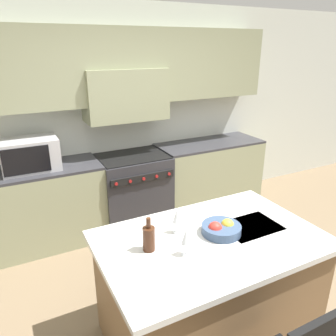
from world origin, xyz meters
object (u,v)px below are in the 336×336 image
Objects in this scene: wine_glass_far at (177,216)px; range_stove at (133,190)px; wine_glass_near at (186,237)px; microwave at (30,154)px; wine_bottle at (149,238)px; fruit_bowl at (221,229)px.

range_stove is at bearing 79.43° from wine_glass_far.
wine_glass_near is 0.28m from wine_glass_far.
range_stove is at bearing -0.93° from microwave.
fruit_bowl is (0.56, -0.05, -0.05)m from wine_bottle.
wine_glass_near is at bearing -70.13° from microwave.
microwave is at bearing 179.07° from range_stove.
range_stove is at bearing 72.13° from wine_bottle.
wine_bottle is 1.24× the size of wine_glass_far.
microwave is at bearing 106.10° from wine_bottle.
microwave reaches higher than wine_bottle.
wine_glass_near is (0.74, -2.05, -0.08)m from microwave.
range_stove is at bearing 88.60° from fruit_bowl.
wine_glass_far is 0.34m from fruit_bowl.
wine_bottle is 0.84× the size of fruit_bowl.
microwave is 2.18m from wine_glass_near.
fruit_bowl is (1.10, -1.94, -0.17)m from microwave.
wine_glass_far is (0.27, 0.11, 0.04)m from wine_bottle.
fruit_bowl is (0.28, -0.16, -0.09)m from wine_glass_far.
wine_bottle is 0.56m from fruit_bowl.
wine_bottle is 1.24× the size of wine_glass_near.
range_stove is 3.19× the size of fruit_bowl.
fruit_bowl is (-0.05, -1.92, 0.47)m from range_stove.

